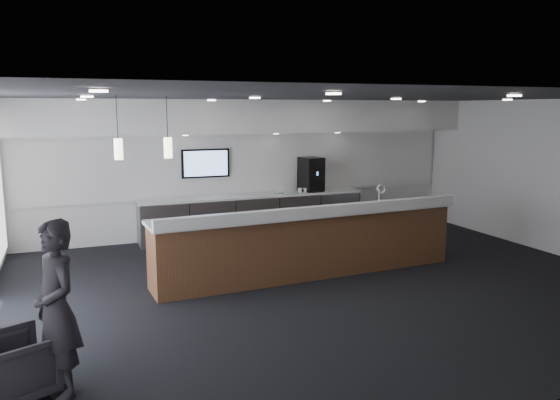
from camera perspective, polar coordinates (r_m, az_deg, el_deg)
name	(u,v)px	position (r m, az deg, el deg)	size (l,w,h in m)	color
ground	(326,285)	(8.96, 4.87, -8.83)	(10.00, 10.00, 0.00)	black
ceiling	(329,96)	(8.51, 5.16, 10.72)	(10.00, 8.00, 0.02)	black
back_wall	(248,168)	(12.28, -3.33, 3.37)	(10.00, 0.02, 3.00)	silver
soffit_bulkhead	(254,116)	(11.79, -2.70, 8.71)	(10.00, 0.90, 0.70)	silver
alcove_panel	(249,164)	(12.25, -3.30, 3.82)	(9.80, 0.06, 1.40)	silver
back_credenza	(254,215)	(12.10, -2.76, -1.62)	(5.06, 0.66, 0.95)	gray
wall_tv	(206,163)	(11.91, -7.79, 3.82)	(1.05, 0.08, 0.62)	black
pendant_left	(164,146)	(8.54, -12.04, 5.51)	(0.12, 0.12, 0.30)	#FFEFC6
pendant_right	(116,147)	(8.45, -16.74, 5.28)	(0.12, 0.12, 0.30)	#FFEFC6
ceiling_can_lights	(329,98)	(8.51, 5.16, 10.52)	(7.00, 5.00, 0.02)	white
service_counter	(309,242)	(9.33, 3.04, -4.39)	(5.47, 1.18, 1.49)	#4F341A
coffee_machine	(311,174)	(12.49, 3.27, 2.71)	(0.52, 0.61, 0.77)	black
info_sign_left	(280,188)	(12.14, 0.03, 1.28)	(0.18, 0.02, 0.25)	white
info_sign_right	(317,187)	(12.50, 3.88, 1.41)	(0.16, 0.02, 0.21)	white
armchair	(14,366)	(6.16, -26.03, -15.35)	(0.70, 0.72, 0.65)	black
lounge_guest	(56,309)	(5.85, -22.33, -10.50)	(0.65, 0.43, 1.77)	black
cup_0	(317,189)	(12.45, 3.87, 1.12)	(0.11, 0.11, 0.10)	white
cup_1	(311,190)	(12.39, 3.29, 1.09)	(0.11, 0.11, 0.10)	white
cup_2	(306,190)	(12.33, 2.70, 1.05)	(0.11, 0.11, 0.10)	white
cup_3	(300,190)	(12.28, 2.10, 1.02)	(0.11, 0.11, 0.10)	white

